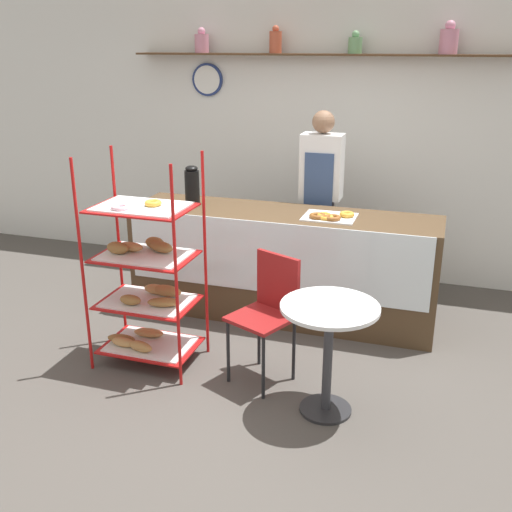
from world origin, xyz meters
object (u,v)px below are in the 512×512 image
object	(u,v)px
cafe_table	(329,334)
cafe_chair	(269,304)
donut_tray_counter	(330,216)
pastry_rack	(146,281)
person_worker	(321,198)
coffee_carafe	(192,186)

from	to	relation	value
cafe_table	cafe_chair	distance (m)	0.56
cafe_table	donut_tray_counter	size ratio (longest dim) A/B	1.80
pastry_rack	person_worker	size ratio (longest dim) A/B	0.91
cafe_chair	cafe_table	bearing A→B (deg)	-8.59
coffee_carafe	donut_tray_counter	world-z (taller)	coffee_carafe
pastry_rack	coffee_carafe	distance (m)	1.14
cafe_chair	coffee_carafe	xyz separation A→B (m)	(-0.99, 0.99, 0.54)
cafe_table	coffee_carafe	world-z (taller)	coffee_carafe
pastry_rack	coffee_carafe	world-z (taller)	pastry_rack
pastry_rack	coffee_carafe	xyz separation A→B (m)	(-0.08, 1.05, 0.46)
pastry_rack	donut_tray_counter	xyz separation A→B (m)	(1.12, 1.00, 0.31)
cafe_chair	donut_tray_counter	distance (m)	1.05
cafe_chair	donut_tray_counter	world-z (taller)	donut_tray_counter
cafe_chair	donut_tray_counter	bearing A→B (deg)	101.10
pastry_rack	donut_tray_counter	distance (m)	1.54
donut_tray_counter	coffee_carafe	bearing A→B (deg)	177.89
cafe_table	coffee_carafe	xyz separation A→B (m)	(-1.47, 1.29, 0.54)
pastry_rack	cafe_table	size ratio (longest dim) A/B	2.08
pastry_rack	donut_tray_counter	bearing A→B (deg)	41.72
coffee_carafe	donut_tray_counter	xyz separation A→B (m)	(1.20, -0.04, -0.15)
pastry_rack	cafe_chair	xyz separation A→B (m)	(0.91, 0.05, -0.08)
cafe_table	pastry_rack	bearing A→B (deg)	169.89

